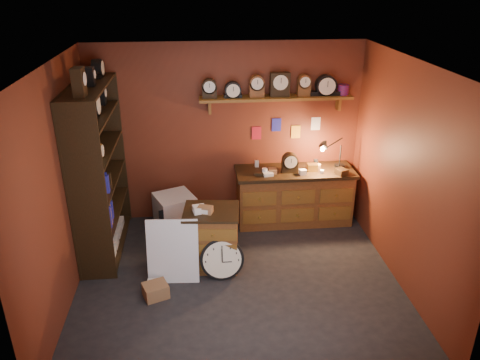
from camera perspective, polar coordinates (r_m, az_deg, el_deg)
name	(u,v)px	position (r m, az deg, el deg)	size (l,w,h in m)	color
floor	(238,280)	(6.06, -0.22, -12.11)	(4.00, 4.00, 0.00)	black
room_shell	(241,150)	(5.33, 0.12, 3.72)	(4.02, 3.62, 2.71)	maroon
shelving_unit	(96,165)	(6.43, -17.19, 1.80)	(0.47, 1.60, 2.58)	black
workbench	(294,193)	(7.21, 6.61, -1.58)	(1.78, 0.66, 1.36)	brown
low_cabinet	(212,236)	(6.13, -3.45, -6.80)	(0.76, 0.66, 0.89)	brown
big_round_clock	(222,259)	(5.96, -2.21, -9.61)	(0.55, 0.18, 0.55)	black
white_panel	(175,279)	(6.13, -7.98, -11.86)	(0.64, 0.03, 0.85)	silver
mini_fridge	(175,212)	(7.09, -7.92, -3.92)	(0.69, 0.72, 0.55)	silver
floor_box_a	(156,291)	(5.83, -10.24, -13.12)	(0.28, 0.24, 0.17)	olive
floor_box_b	(155,288)	(5.92, -10.33, -12.85)	(0.20, 0.24, 0.12)	white
floor_box_c	(211,242)	(6.66, -3.51, -7.58)	(0.23, 0.19, 0.17)	olive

